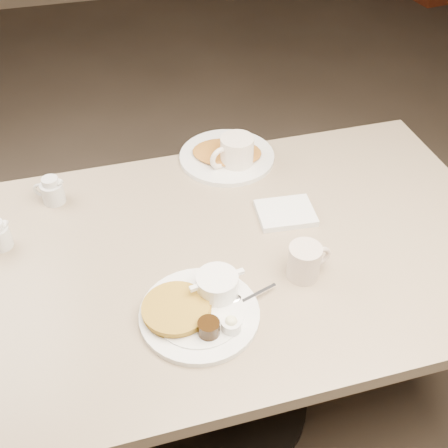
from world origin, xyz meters
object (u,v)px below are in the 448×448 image
object	(u,v)px
main_plate	(200,306)
creamer_right	(52,191)
coffee_mug_near	(305,261)
hash_plate	(227,155)
coffee_mug_far	(236,153)
diner_table	(226,293)

from	to	relation	value
main_plate	creamer_right	distance (m)	0.59
main_plate	coffee_mug_near	world-z (taller)	coffee_mug_near
main_plate	hash_plate	bearing A→B (deg)	68.55
main_plate	coffee_mug_near	xyz separation A→B (m)	(0.27, 0.05, 0.02)
coffee_mug_near	hash_plate	distance (m)	0.53
coffee_mug_far	diner_table	bearing A→B (deg)	-110.22
diner_table	hash_plate	size ratio (longest dim) A/B	3.94
creamer_right	hash_plate	distance (m)	0.53
main_plate	creamer_right	bearing A→B (deg)	121.15
coffee_mug_near	coffee_mug_far	size ratio (longest dim) A/B	0.78
hash_plate	coffee_mug_far	bearing A→B (deg)	-72.31
main_plate	coffee_mug_far	size ratio (longest dim) A/B	2.30
coffee_mug_far	main_plate	bearing A→B (deg)	-114.47
coffee_mug_far	hash_plate	world-z (taller)	coffee_mug_far
coffee_mug_far	creamer_right	world-z (taller)	coffee_mug_far
main_plate	hash_plate	size ratio (longest dim) A/B	0.93
main_plate	coffee_mug_far	world-z (taller)	coffee_mug_far
main_plate	creamer_right	xyz separation A→B (m)	(-0.30, 0.50, 0.01)
creamer_right	hash_plate	bearing A→B (deg)	7.40
coffee_mug_near	creamer_right	xyz separation A→B (m)	(-0.58, 0.45, -0.01)
main_plate	diner_table	bearing A→B (deg)	58.41
main_plate	coffee_mug_far	xyz separation A→B (m)	(0.24, 0.53, 0.03)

